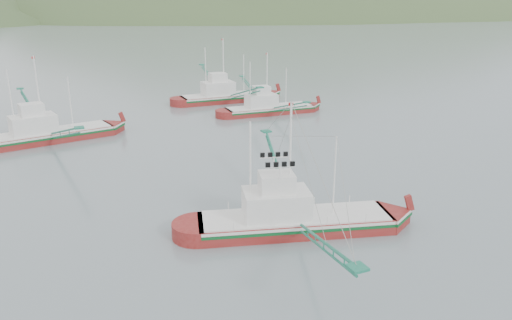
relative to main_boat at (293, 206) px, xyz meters
name	(u,v)px	position (x,y,z in m)	size (l,w,h in m)	color
ground	(290,225)	(0.16, 0.82, -1.88)	(1200.00, 1200.00, 0.00)	slate
main_boat	(293,206)	(0.00, 0.00, 0.00)	(14.03, 24.07, 9.95)	maroon
bg_boat_left	(46,126)	(-14.93, 31.87, -0.07)	(14.73, 25.53, 10.45)	maroon
bg_boat_right	(268,105)	(14.43, 34.76, -0.62)	(12.75, 22.86, 9.25)	maroon
bg_boat_far	(226,93)	(11.90, 45.28, -0.43)	(14.56, 26.30, 10.64)	maroon
headland_right	(304,15)	(240.16, 430.82, -1.88)	(684.00, 432.00, 306.00)	#3D542B
ridge_distant	(73,14)	(30.16, 560.82, -1.88)	(960.00, 400.00, 240.00)	slate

